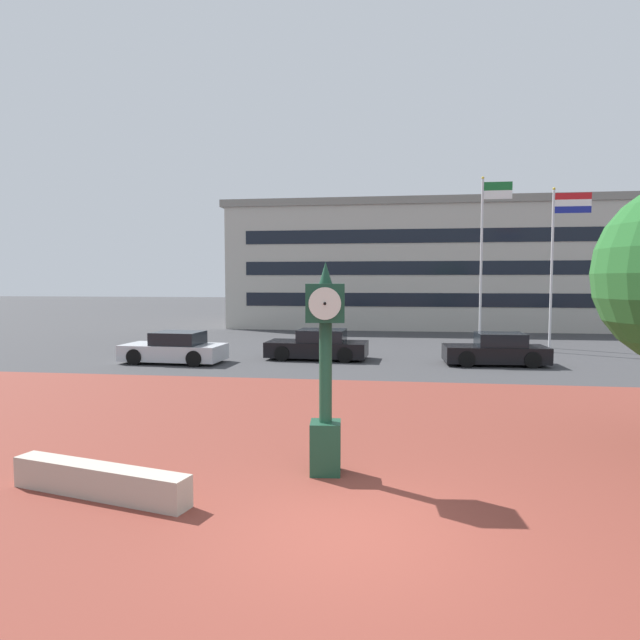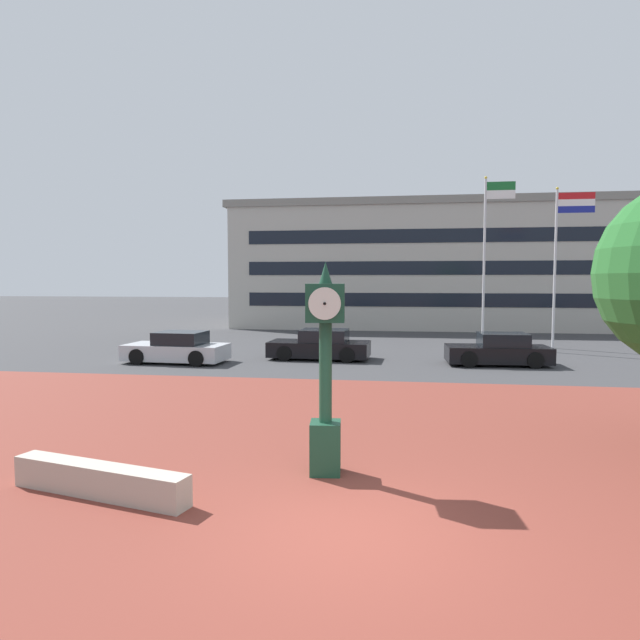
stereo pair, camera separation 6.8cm
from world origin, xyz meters
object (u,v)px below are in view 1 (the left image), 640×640
object	(u,v)px
flagpole_primary	(484,249)
flagpole_secondary	(557,251)
street_clock	(326,368)
car_street_near	(175,349)
car_street_mid	(496,351)
civic_building	(441,266)
car_street_far	(318,346)

from	to	relation	value
flagpole_primary	flagpole_secondary	world-z (taller)	flagpole_primary
street_clock	car_street_near	distance (m)	14.54
car_street_mid	civic_building	bearing A→B (deg)	-0.81
civic_building	car_street_near	bearing A→B (deg)	-119.64
street_clock	civic_building	bearing A→B (deg)	77.22
street_clock	car_street_near	xyz separation A→B (m)	(-7.82, 12.19, -1.30)
car_street_mid	flagpole_primary	world-z (taller)	flagpole_primary
car_street_far	civic_building	bearing A→B (deg)	-16.22
car_street_mid	flagpole_secondary	size ratio (longest dim) A/B	0.52
car_street_mid	civic_building	world-z (taller)	civic_building
street_clock	civic_building	size ratio (longest dim) A/B	0.12
flagpole_secondary	civic_building	bearing A→B (deg)	107.41
street_clock	flagpole_primary	xyz separation A→B (m)	(5.50, 19.47, 3.07)
car_street_mid	civic_building	xyz separation A→B (m)	(-0.67, 20.41, 3.87)
car_street_far	civic_building	xyz separation A→B (m)	(6.63, 19.79, 3.87)
car_street_far	flagpole_secondary	distance (m)	13.09
car_street_near	civic_building	world-z (taller)	civic_building
flagpole_primary	civic_building	bearing A→B (deg)	94.02
car_street_near	car_street_mid	distance (m)	13.05
car_street_mid	flagpole_secondary	bearing A→B (deg)	-35.10
street_clock	civic_building	xyz separation A→B (m)	(4.49, 33.84, 2.57)
car_street_far	car_street_mid	bearing A→B (deg)	-92.53
flagpole_secondary	flagpole_primary	bearing A→B (deg)	-180.00
car_street_far	street_clock	bearing A→B (deg)	-169.05
car_street_far	civic_building	size ratio (longest dim) A/B	0.14
flagpole_secondary	car_street_mid	bearing A→B (deg)	-122.42
street_clock	car_street_near	size ratio (longest dim) A/B	0.88
car_street_near	car_street_far	distance (m)	5.98
car_street_near	street_clock	bearing A→B (deg)	-144.36
car_street_mid	flagpole_primary	distance (m)	7.47
flagpole_primary	car_street_near	bearing A→B (deg)	-151.34
car_street_mid	flagpole_primary	xyz separation A→B (m)	(0.34, 6.04, 4.38)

